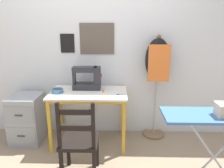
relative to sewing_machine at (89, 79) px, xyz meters
The scene contains 11 objects.
ground_plane 1.00m from the sewing_machine, 88.55° to the right, with size 14.00×14.00×0.00m, color gray.
wall_back 0.45m from the sewing_machine, 87.32° to the left, with size 10.00×0.07×2.55m.
sewing_table 0.28m from the sewing_machine, 85.65° to the right, with size 1.02×0.61×0.75m.
sewing_machine is the anchor object (origin of this frame).
fabric_bowl 0.45m from the sewing_machine, 155.22° to the right, with size 0.15×0.15×0.05m.
scissors 0.51m from the sewing_machine, 28.94° to the right, with size 0.13×0.05×0.01m.
thread_spool_near_machine 0.29m from the sewing_machine, 35.85° to the right, with size 0.03×0.03×0.04m.
wooden_chair 0.96m from the sewing_machine, 90.32° to the right, with size 0.40×0.38×0.91m.
filing_cabinet 1.05m from the sewing_machine, behind, with size 0.41×0.47×0.67m.
dress_form 0.97m from the sewing_machine, ahead, with size 0.34×0.32×1.49m.
ironing_board 1.70m from the sewing_machine, 39.21° to the right, with size 1.01×0.36×0.86m.
Camera 1 is at (0.39, -2.45, 1.64)m, focal length 35.00 mm.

